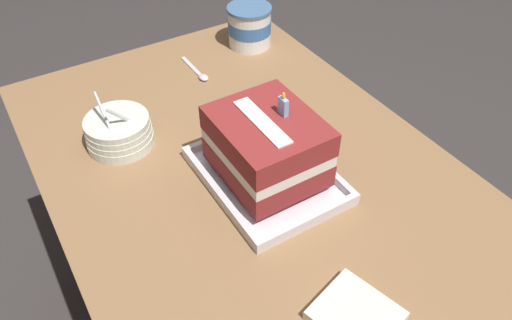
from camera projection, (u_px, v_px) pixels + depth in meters
name	position (u px, v px, depth m)	size (l,w,h in m)	color
dining_table	(247.00, 201.00, 1.06)	(1.08, 0.74, 0.72)	olive
foil_tray	(266.00, 176.00, 0.95)	(0.29, 0.22, 0.02)	silver
birthday_cake	(267.00, 146.00, 0.90)	(0.20, 0.17, 0.17)	maroon
bowl_stack	(119.00, 132.00, 1.01)	(0.14, 0.14, 0.12)	silver
ice_cream_tub	(249.00, 26.00, 1.30)	(0.12, 0.12, 0.11)	white
serving_spoon_near_tray	(200.00, 74.00, 1.22)	(0.13, 0.02, 0.01)	silver
napkin_pile	(356.00, 316.00, 0.73)	(0.14, 0.13, 0.02)	silver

